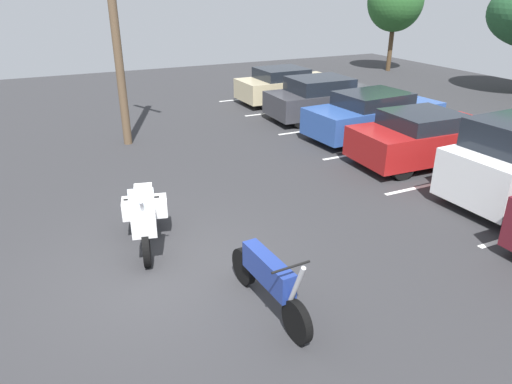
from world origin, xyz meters
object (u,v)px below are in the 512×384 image
Objects in this scene: motorcycle_touring at (145,214)px; car_blue at (373,115)px; car_charcoal at (323,98)px; car_red at (425,138)px; car_champagne at (286,85)px; utility_pole at (113,11)px; motorcycle_second at (269,280)px.

motorcycle_touring is 0.46× the size of car_blue.
car_charcoal is 1.00× the size of car_red.
car_red is at bearing -0.94° from car_champagne.
car_champagne is at bearing 111.91° from utility_pole.
motorcycle_second is 9.95m from car_blue.
motorcycle_second is at bearing -59.81° from car_red.
motorcycle_touring is 10.72m from car_charcoal.
motorcycle_touring is 0.51× the size of car_charcoal.
car_blue is 0.62× the size of utility_pole.
car_champagne is 8.66m from utility_pole.
utility_pole is (-6.73, 0.98, 3.30)m from motorcycle_touring.
car_red is (-1.33, 8.29, 0.05)m from motorcycle_touring.
car_blue reaches higher than motorcycle_touring.
motorcycle_second is 8.15m from car_red.
car_champagne is 5.75m from car_blue.
car_red reaches higher than motorcycle_touring.
motorcycle_second is 0.53× the size of car_red.
utility_pole is at bearing 171.71° from motorcycle_touring.
motorcycle_second is (2.77, 1.25, -0.13)m from motorcycle_touring.
car_blue is (2.73, 0.21, -0.02)m from car_charcoal.
utility_pole is at bearing -68.09° from car_champagne.
car_charcoal is at bearing 128.75° from motorcycle_touring.
utility_pole reaches higher than car_blue.
car_charcoal reaches higher than car_champagne.
car_blue is 8.70m from utility_pole.
motorcycle_touring is at bearing -40.90° from car_champagne.
utility_pole reaches higher than car_charcoal.
motorcycle_touring is 7.56m from utility_pole.
car_red is at bearing -0.76° from car_charcoal.
utility_pole is at bearing -126.47° from car_red.
car_charcoal is (-6.71, 8.36, 0.08)m from motorcycle_touring.
motorcycle_touring is at bearing -8.29° from utility_pole.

